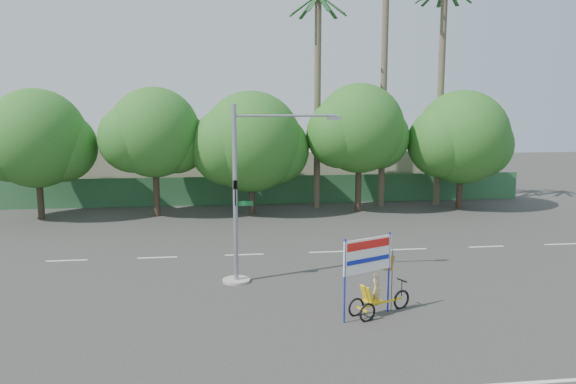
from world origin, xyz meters
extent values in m
plane|color=#33302D|center=(0.00, 0.00, 0.00)|extent=(120.00, 120.00, 0.00)
cube|color=#336B3D|center=(0.00, 21.50, 1.00)|extent=(38.00, 0.08, 2.00)
cube|color=beige|center=(-10.00, 26.00, 2.00)|extent=(12.00, 8.00, 4.00)
cube|color=beige|center=(8.00, 26.00, 1.80)|extent=(14.00, 8.00, 3.60)
cylinder|color=#473828|center=(-14.00, 18.00, 1.76)|extent=(0.40, 0.40, 3.52)
sphere|color=#1A5619|center=(-14.00, 18.00, 4.96)|extent=(6.00, 6.00, 6.00)
sphere|color=#1A5619|center=(-12.65, 18.30, 4.40)|extent=(4.32, 4.32, 4.32)
sphere|color=#1A5619|center=(-15.35, 17.75, 4.64)|extent=(4.56, 4.56, 4.56)
cylinder|color=#473828|center=(-7.00, 18.00, 1.87)|extent=(0.40, 0.40, 3.74)
sphere|color=#1A5619|center=(-7.00, 18.00, 5.27)|extent=(5.60, 5.60, 5.60)
sphere|color=#1A5619|center=(-5.74, 18.30, 4.68)|extent=(4.03, 4.03, 4.03)
sphere|color=#1A5619|center=(-8.26, 17.75, 4.93)|extent=(4.26, 4.26, 4.26)
cylinder|color=#473828|center=(-1.00, 18.00, 1.65)|extent=(0.40, 0.40, 3.30)
sphere|color=#1A5619|center=(-1.00, 18.00, 4.65)|extent=(6.40, 6.40, 6.40)
sphere|color=#1A5619|center=(0.44, 18.30, 4.12)|extent=(4.61, 4.61, 4.61)
sphere|color=#1A5619|center=(-2.44, 17.75, 4.35)|extent=(4.86, 4.86, 4.86)
cylinder|color=#473828|center=(6.00, 18.00, 1.94)|extent=(0.40, 0.40, 3.87)
sphere|color=#1A5619|center=(6.00, 18.00, 5.46)|extent=(5.80, 5.80, 5.80)
sphere|color=#1A5619|center=(7.30, 18.30, 4.84)|extent=(4.18, 4.18, 4.18)
sphere|color=#1A5619|center=(4.70, 17.75, 5.10)|extent=(4.41, 4.41, 4.41)
cylinder|color=#473828|center=(13.00, 18.00, 1.72)|extent=(0.40, 0.40, 3.43)
sphere|color=#1A5619|center=(13.00, 18.00, 4.84)|extent=(6.20, 6.20, 6.20)
sphere|color=#1A5619|center=(14.39, 18.30, 4.29)|extent=(4.46, 4.46, 4.46)
sphere|color=#1A5619|center=(11.61, 17.75, 4.52)|extent=(4.71, 4.71, 4.71)
cylinder|color=#70604C|center=(8.00, 19.50, 8.50)|extent=(0.44, 0.44, 17.00)
cylinder|color=#70604C|center=(12.00, 19.50, 7.50)|extent=(0.44, 0.44, 15.00)
cylinder|color=#70604C|center=(3.50, 19.50, 7.00)|extent=(0.44, 0.44, 14.00)
cube|color=#1C4C21|center=(4.44, 19.50, 13.34)|extent=(1.91, 0.28, 1.36)
cube|color=#1C4C21|center=(4.22, 20.11, 13.34)|extent=(1.65, 1.44, 1.36)
cube|color=#1C4C21|center=(3.66, 20.43, 13.34)|extent=(0.61, 1.93, 1.36)
cube|color=#1C4C21|center=(3.03, 20.32, 13.34)|extent=(1.20, 1.80, 1.36)
cube|color=#1C4C21|center=(2.61, 19.82, 13.34)|extent=(1.89, 0.92, 1.36)
cube|color=#1C4C21|center=(2.61, 19.18, 13.34)|extent=(1.89, 0.92, 1.36)
cube|color=#1C4C21|center=(3.03, 18.68, 13.34)|extent=(1.20, 1.80, 1.36)
cube|color=#1C4C21|center=(3.66, 18.57, 13.34)|extent=(0.61, 1.93, 1.36)
cube|color=#1C4C21|center=(4.22, 18.89, 13.34)|extent=(1.65, 1.44, 1.36)
cylinder|color=gray|center=(-2.50, 4.00, 0.05)|extent=(1.10, 1.10, 0.10)
cylinder|color=gray|center=(-2.50, 4.00, 3.50)|extent=(0.18, 0.18, 7.00)
cylinder|color=gray|center=(-0.50, 4.00, 6.55)|extent=(4.00, 0.10, 0.10)
cube|color=gray|center=(1.40, 4.00, 6.45)|extent=(0.55, 0.20, 0.12)
imported|color=black|center=(-2.50, 3.78, 3.60)|extent=(0.16, 0.20, 1.00)
cube|color=#14662D|center=(-2.15, 4.00, 3.15)|extent=(0.70, 0.04, 0.18)
torus|color=black|center=(3.06, 0.32, 0.31)|extent=(0.67, 0.37, 0.70)
torus|color=black|center=(1.34, -0.15, 0.29)|extent=(0.63, 0.34, 0.65)
torus|color=black|center=(1.58, -0.68, 0.29)|extent=(0.63, 0.34, 0.65)
cube|color=yellow|center=(2.26, -0.05, 0.37)|extent=(1.62, 0.79, 0.06)
cube|color=yellow|center=(1.46, -0.42, 0.31)|extent=(0.31, 0.59, 0.05)
cube|color=yellow|center=(1.88, -0.22, 0.52)|extent=(0.65, 0.61, 0.06)
cube|color=yellow|center=(1.63, -0.34, 0.81)|extent=(0.39, 0.49, 0.56)
cylinder|color=black|center=(3.06, 0.32, 0.72)|extent=(0.04, 0.04, 0.57)
cube|color=black|center=(3.06, 0.32, 1.00)|extent=(0.23, 0.44, 0.04)
imported|color=#CCB284|center=(2.02, -0.16, 0.91)|extent=(0.41, 0.48, 1.12)
cylinder|color=#1624A8|center=(0.80, -0.72, 1.39)|extent=(0.08, 0.08, 2.79)
cylinder|color=#1624A8|center=(2.49, 0.06, 1.39)|extent=(0.08, 0.08, 2.79)
cube|color=white|center=(1.65, -0.33, 2.12)|extent=(1.80, 0.87, 1.14)
cube|color=red|center=(1.66, -0.36, 2.48)|extent=(1.60, 0.75, 0.27)
cube|color=#1624A8|center=(1.66, -0.36, 1.96)|extent=(1.60, 0.75, 0.14)
cylinder|color=black|center=(2.63, 0.12, 1.08)|extent=(0.03, 0.03, 2.17)
cube|color=red|center=(2.31, -0.03, 1.76)|extent=(0.84, 0.40, 0.68)
camera|label=1|loc=(-3.16, -17.60, 6.97)|focal=35.00mm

